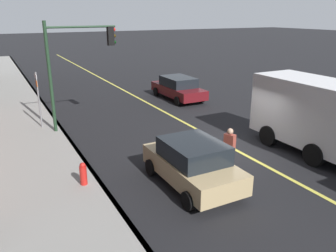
% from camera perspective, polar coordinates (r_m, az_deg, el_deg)
% --- Properties ---
extents(ground, '(200.00, 200.00, 0.00)m').
position_cam_1_polar(ground, '(15.09, 10.91, -3.77)').
color(ground, black).
extents(sidewalk_slab, '(80.00, 3.38, 0.15)m').
position_cam_1_polar(sidewalk_slab, '(12.18, -19.46, -9.79)').
color(sidewalk_slab, gray).
rests_on(sidewalk_slab, ground).
extents(curb_edge, '(80.00, 0.16, 0.15)m').
position_cam_1_polar(curb_edge, '(12.44, -12.09, -8.47)').
color(curb_edge, slate).
rests_on(curb_edge, ground).
extents(lane_stripe_center, '(80.00, 0.16, 0.01)m').
position_cam_1_polar(lane_stripe_center, '(15.09, 10.91, -3.75)').
color(lane_stripe_center, '#D8CC4C').
rests_on(lane_stripe_center, ground).
extents(car_tan, '(3.97, 2.07, 1.59)m').
position_cam_1_polar(car_tan, '(11.54, 4.13, -6.20)').
color(car_tan, tan).
rests_on(car_tan, ground).
extents(car_maroon, '(4.69, 2.04, 1.53)m').
position_cam_1_polar(car_maroon, '(23.28, 1.73, 6.46)').
color(car_maroon, '#591116').
rests_on(car_maroon, ground).
extents(truck_white, '(7.00, 2.40, 3.06)m').
position_cam_1_polar(truck_white, '(14.92, 25.18, 1.09)').
color(truck_white, silver).
rests_on(truck_white, ground).
extents(pedestrian_with_backpack, '(0.45, 0.46, 1.67)m').
position_cam_1_polar(pedestrian_with_backpack, '(12.70, 10.34, -3.35)').
color(pedestrian_with_backpack, '#383838').
rests_on(pedestrian_with_backpack, ground).
extents(traffic_light_mast, '(0.28, 3.39, 5.32)m').
position_cam_1_polar(traffic_light_mast, '(16.95, -15.16, 11.10)').
color(traffic_light_mast, '#1E3823').
rests_on(traffic_light_mast, ground).
extents(street_sign_post, '(0.60, 0.08, 2.93)m').
position_cam_1_polar(street_sign_post, '(17.91, -20.99, 4.66)').
color(street_sign_post, slate).
rests_on(street_sign_post, ground).
extents(fire_hydrant, '(0.24, 0.24, 0.94)m').
position_cam_1_polar(fire_hydrant, '(11.78, -14.05, -8.11)').
color(fire_hydrant, red).
rests_on(fire_hydrant, ground).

